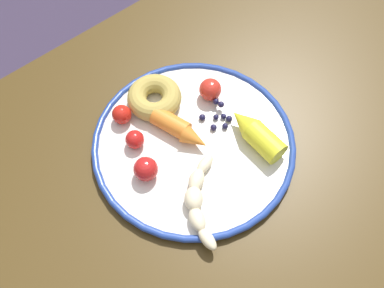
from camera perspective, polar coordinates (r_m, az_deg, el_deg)
ground_plane at (r=1.40m, az=0.75°, el=-15.00°), size 6.00×6.00×0.00m
dining_table at (r=0.82m, az=1.24°, el=-4.30°), size 1.14×0.76×0.70m
plate at (r=0.74m, az=0.00°, el=-0.11°), size 0.36×0.36×0.02m
banana at (r=0.68m, az=0.85°, el=-7.44°), size 0.11×0.13×0.03m
carrot_orange at (r=0.74m, az=-1.45°, el=2.01°), size 0.06×0.12×0.03m
carrot_yellow at (r=0.74m, az=8.56°, el=1.44°), size 0.04×0.11×0.04m
donut at (r=0.77m, az=-5.32°, el=6.08°), size 0.13×0.13×0.03m
blueberry_pile at (r=0.76m, az=3.51°, el=3.74°), size 0.05×0.06×0.02m
tomato_near at (r=0.78m, az=2.47°, el=7.33°), size 0.04×0.04×0.04m
tomato_mid at (r=0.76m, az=-9.42°, el=3.93°), size 0.03×0.03×0.03m
tomato_far at (r=0.70m, az=-6.24°, el=-3.37°), size 0.04×0.04×0.04m
tomato_extra at (r=0.73m, az=-7.69°, el=0.60°), size 0.03×0.03×0.03m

